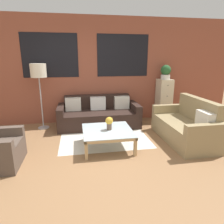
% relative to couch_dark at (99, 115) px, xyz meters
% --- Properties ---
extents(ground_plane, '(16.00, 16.00, 0.00)m').
position_rel_couch_dark_xyz_m(ground_plane, '(-0.22, -1.95, -0.28)').
color(ground_plane, '#8E6642').
extents(wall_back_brick, '(8.40, 0.09, 2.80)m').
position_rel_couch_dark_xyz_m(wall_back_brick, '(-0.22, 0.49, 1.12)').
color(wall_back_brick, brown).
rests_on(wall_back_brick, ground_plane).
extents(rug, '(1.94, 1.68, 0.00)m').
position_rel_couch_dark_xyz_m(rug, '(0.03, -0.76, -0.28)').
color(rug, silver).
rests_on(rug, ground_plane).
extents(couch_dark, '(2.08, 0.88, 0.78)m').
position_rel_couch_dark_xyz_m(couch_dark, '(0.00, 0.00, 0.00)').
color(couch_dark, black).
rests_on(couch_dark, ground_plane).
extents(settee_vintage, '(0.80, 1.66, 0.92)m').
position_rel_couch_dark_xyz_m(settee_vintage, '(1.75, -1.30, 0.02)').
color(settee_vintage, '#99845B').
rests_on(settee_vintage, ground_plane).
extents(coffee_table, '(0.97, 0.97, 0.37)m').
position_rel_couch_dark_xyz_m(coffee_table, '(0.03, -1.36, 0.03)').
color(coffee_table, silver).
rests_on(coffee_table, ground_plane).
extents(floor_lamp, '(0.37, 0.37, 1.61)m').
position_rel_couch_dark_xyz_m(floor_lamp, '(-1.42, 0.05, 1.10)').
color(floor_lamp, '#B2B2B7').
rests_on(floor_lamp, ground_plane).
extents(drawer_cabinet, '(0.37, 0.42, 1.17)m').
position_rel_couch_dark_xyz_m(drawer_cabinet, '(1.89, 0.21, 0.30)').
color(drawer_cabinet, beige).
rests_on(drawer_cabinet, ground_plane).
extents(potted_plant, '(0.28, 0.28, 0.39)m').
position_rel_couch_dark_xyz_m(potted_plant, '(1.89, 0.21, 1.08)').
color(potted_plant, silver).
rests_on(potted_plant, drawer_cabinet).
extents(flower_vase, '(0.15, 0.15, 0.26)m').
position_rel_couch_dark_xyz_m(flower_vase, '(0.06, -1.35, 0.24)').
color(flower_vase, brown).
rests_on(flower_vase, coffee_table).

